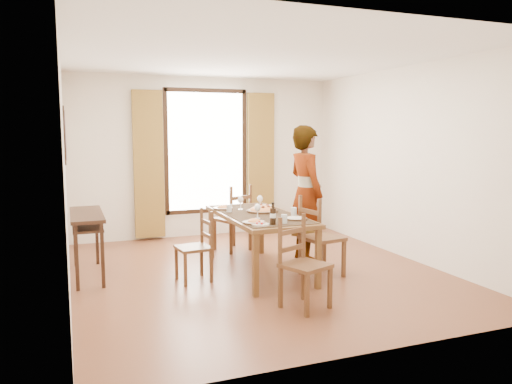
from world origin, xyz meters
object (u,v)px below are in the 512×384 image
object	(u,v)px
console_table	(87,222)
man	(306,194)
pasta_platter	(262,208)
dining_table	(259,219)

from	to	relation	value
console_table	man	xyz separation A→B (m)	(2.87, -0.26, 0.25)
console_table	man	distance (m)	2.90
man	pasta_platter	bearing A→B (deg)	101.74
dining_table	man	distance (m)	0.91
console_table	pasta_platter	xyz separation A→B (m)	(2.15, -0.45, 0.12)
dining_table	man	xyz separation A→B (m)	(0.81, 0.31, 0.25)
man	dining_table	bearing A→B (deg)	107.97
console_table	dining_table	xyz separation A→B (m)	(2.06, -0.57, 0.01)
dining_table	pasta_platter	distance (m)	0.19
console_table	dining_table	bearing A→B (deg)	-15.47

